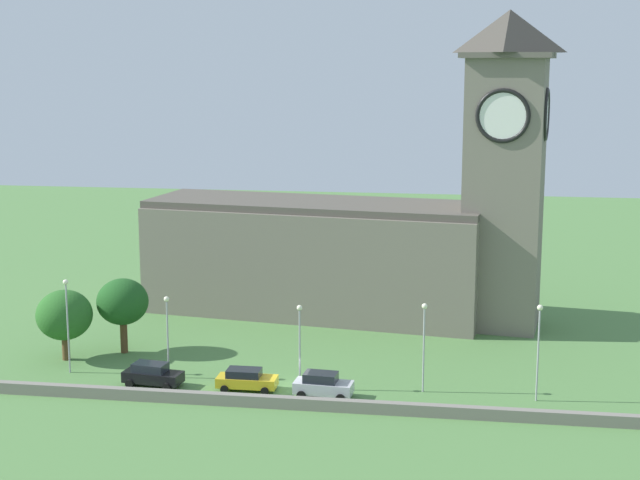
% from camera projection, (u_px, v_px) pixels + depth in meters
% --- Properties ---
extents(ground_plane, '(200.00, 200.00, 0.00)m').
position_uv_depth(ground_plane, '(322.00, 335.00, 88.47)').
color(ground_plane, '#517F42').
extents(church, '(40.57, 15.51, 29.91)m').
position_uv_depth(church, '(363.00, 235.00, 93.91)').
color(church, slate).
rests_on(church, ground).
extents(quay_barrier, '(59.56, 0.70, 0.89)m').
position_uv_depth(quay_barrier, '(282.00, 402.00, 69.53)').
color(quay_barrier, gray).
rests_on(quay_barrier, ground).
extents(car_black, '(4.84, 2.61, 1.85)m').
position_uv_depth(car_black, '(152.00, 374.00, 74.26)').
color(car_black, black).
rests_on(car_black, ground).
extents(car_yellow, '(4.69, 2.20, 1.68)m').
position_uv_depth(car_yellow, '(246.00, 379.00, 73.36)').
color(car_yellow, gold).
rests_on(car_yellow, ground).
extents(car_silver, '(4.58, 2.45, 1.93)m').
position_uv_depth(car_silver, '(323.00, 385.00, 71.72)').
color(car_silver, silver).
rests_on(car_silver, ground).
extents(streetlamp_west_end, '(0.44, 0.44, 7.85)m').
position_uv_depth(streetlamp_west_end, '(67.00, 312.00, 76.73)').
color(streetlamp_west_end, '#9EA0A5').
rests_on(streetlamp_west_end, ground).
extents(streetlamp_west_mid, '(0.44, 0.44, 6.76)m').
position_uv_depth(streetlamp_west_mid, '(167.00, 323.00, 75.57)').
color(streetlamp_west_mid, '#9EA0A5').
rests_on(streetlamp_west_mid, ground).
extents(streetlamp_central, '(0.44, 0.44, 6.77)m').
position_uv_depth(streetlamp_central, '(300.00, 333.00, 72.85)').
color(streetlamp_central, '#9EA0A5').
rests_on(streetlamp_central, ground).
extents(streetlamp_east_mid, '(0.44, 0.44, 7.06)m').
position_uv_depth(streetlamp_east_mid, '(424.00, 333.00, 72.22)').
color(streetlamp_east_mid, '#9EA0A5').
rests_on(streetlamp_east_mid, ground).
extents(streetlamp_east_end, '(0.44, 0.44, 7.46)m').
position_uv_depth(streetlamp_east_end, '(539.00, 338.00, 70.23)').
color(streetlamp_east_end, '#9EA0A5').
rests_on(streetlamp_east_end, ground).
extents(tree_riverside_west, '(4.50, 4.50, 6.64)m').
position_uv_depth(tree_riverside_west, '(123.00, 302.00, 82.24)').
color(tree_riverside_west, brown).
rests_on(tree_riverside_west, ground).
extents(tree_churchyard, '(4.77, 4.77, 6.11)m').
position_uv_depth(tree_churchyard, '(64.00, 315.00, 80.34)').
color(tree_churchyard, brown).
rests_on(tree_churchyard, ground).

